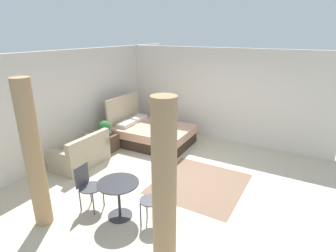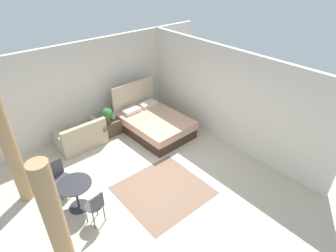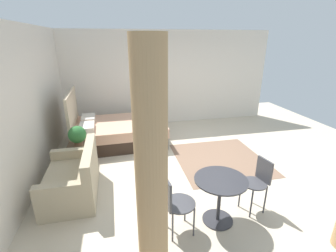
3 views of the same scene
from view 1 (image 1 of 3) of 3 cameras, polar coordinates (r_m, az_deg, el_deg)
The scene contains 14 objects.
ground_plane at distance 6.28m, azimuth 2.21°, elevation -10.89°, with size 8.50×9.21×0.02m, color beige.
wall_back at distance 7.60m, azimuth -18.95°, elevation 4.69°, with size 8.50×0.12×2.73m, color silver.
wall_right at distance 8.17m, azimuth 11.38°, elevation 6.32°, with size 0.12×6.21×2.73m, color silver.
area_rug at distance 6.08m, azimuth 6.69°, elevation -11.97°, with size 1.91×1.84×0.01m, color #7F604C.
bed at distance 7.99m, azimuth -3.50°, elevation -1.61°, with size 1.64×2.22×1.35m.
couch at distance 7.02m, azimuth -17.78°, elevation -5.77°, with size 1.31×0.81×0.83m.
nightstand at distance 7.69m, azimuth -12.62°, elevation -3.49°, with size 0.51×0.44×0.46m.
potted_plant at distance 7.43m, azimuth -13.25°, elevation -0.30°, with size 0.34×0.34×0.45m.
vase at distance 7.69m, azimuth -12.41°, elevation -1.05°, with size 0.13×0.13×0.15m.
balcony_table at distance 4.92m, azimuth -10.39°, elevation -13.72°, with size 0.73×0.73×0.69m.
cafe_chair_near_window at distance 5.27m, azimuth -16.81°, elevation -11.44°, with size 0.47×0.47×0.86m.
cafe_chair_near_couch at distance 4.65m, azimuth -2.93°, elevation -15.09°, with size 0.43×0.43×0.83m.
curtain_left at distance 3.29m, azimuth -0.79°, elevation -15.50°, with size 0.29×0.29×2.52m.
curtain_right at distance 4.85m, azimuth -26.57°, elevation -5.72°, with size 0.29×0.29×2.52m.
Camera 1 is at (-4.83, -2.49, 3.13)m, focal length 28.85 mm.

